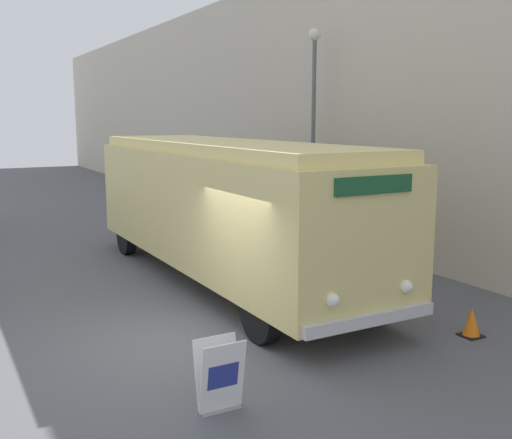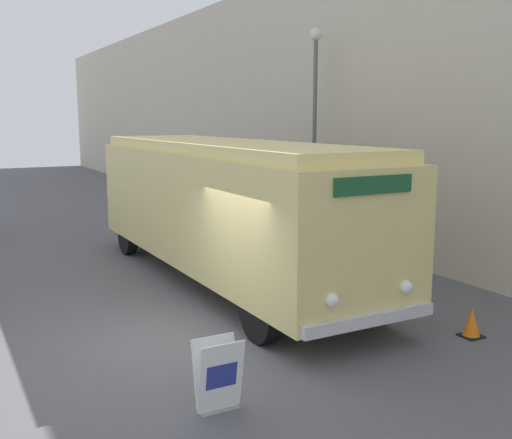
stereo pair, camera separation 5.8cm
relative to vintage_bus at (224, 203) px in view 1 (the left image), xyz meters
The scene contains 6 objects.
ground_plane 4.28m from the vintage_bus, 123.67° to the right, with size 80.00×80.00×0.00m, color #56565B.
building_wall_right 8.71m from the vintage_bus, 54.05° to the left, with size 0.30×60.00×8.39m.
vintage_bus is the anchor object (origin of this frame).
sign_board 6.49m from the vintage_bus, 116.50° to the right, with size 0.62×0.36×0.96m.
streetlamp 5.26m from the vintage_bus, 30.41° to the left, with size 0.36×0.36×6.33m.
traffic_cone 6.04m from the vintage_bus, 67.89° to the right, with size 0.36×0.36×0.52m.
Camera 1 is at (-3.84, -9.13, 3.79)m, focal length 42.00 mm.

